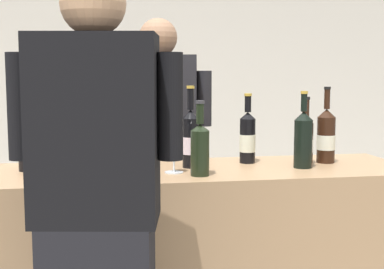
{
  "coord_description": "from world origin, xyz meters",
  "views": [
    {
      "loc": [
        -0.26,
        -2.3,
        1.42
      ],
      "look_at": [
        0.13,
        0.0,
        1.14
      ],
      "focal_mm": 51.05,
      "sensor_mm": 36.0,
      "label": 1
    }
  ],
  "objects_px": {
    "wine_bottle_6": "(248,137)",
    "person_server": "(159,180)",
    "wine_bottle_1": "(200,147)",
    "wine_bottle_7": "(191,138)",
    "ice_bucket": "(60,149)",
    "wine_bottle_5": "(27,145)",
    "wine_bottle_0": "(326,136)",
    "wine_bottle_2": "(118,142)",
    "wine_bottle_4": "(303,138)",
    "person_guest": "(98,250)",
    "wine_glass": "(174,142)",
    "wine_bottle_3": "(305,140)"
  },
  "relations": [
    {
      "from": "wine_bottle_1",
      "to": "wine_bottle_7",
      "type": "relative_size",
      "value": 0.85
    },
    {
      "from": "wine_bottle_0",
      "to": "wine_bottle_2",
      "type": "bearing_deg",
      "value": 177.66
    },
    {
      "from": "wine_bottle_4",
      "to": "wine_bottle_6",
      "type": "distance_m",
      "value": 0.26
    },
    {
      "from": "ice_bucket",
      "to": "wine_bottle_6",
      "type": "bearing_deg",
      "value": 13.43
    },
    {
      "from": "wine_bottle_0",
      "to": "wine_glass",
      "type": "relative_size",
      "value": 1.86
    },
    {
      "from": "wine_bottle_0",
      "to": "wine_bottle_6",
      "type": "height_order",
      "value": "wine_bottle_0"
    },
    {
      "from": "wine_bottle_5",
      "to": "wine_glass",
      "type": "relative_size",
      "value": 1.59
    },
    {
      "from": "wine_bottle_4",
      "to": "wine_glass",
      "type": "height_order",
      "value": "wine_bottle_4"
    },
    {
      "from": "wine_bottle_6",
      "to": "wine_bottle_4",
      "type": "bearing_deg",
      "value": -39.05
    },
    {
      "from": "wine_bottle_6",
      "to": "ice_bucket",
      "type": "distance_m",
      "value": 0.85
    },
    {
      "from": "wine_bottle_5",
      "to": "person_guest",
      "type": "height_order",
      "value": "person_guest"
    },
    {
      "from": "person_server",
      "to": "person_guest",
      "type": "distance_m",
      "value": 1.23
    },
    {
      "from": "person_server",
      "to": "wine_bottle_3",
      "type": "bearing_deg",
      "value": -43.49
    },
    {
      "from": "wine_bottle_1",
      "to": "wine_bottle_2",
      "type": "bearing_deg",
      "value": 141.54
    },
    {
      "from": "wine_bottle_2",
      "to": "wine_bottle_4",
      "type": "distance_m",
      "value": 0.81
    },
    {
      "from": "wine_glass",
      "to": "ice_bucket",
      "type": "distance_m",
      "value": 0.46
    },
    {
      "from": "wine_bottle_3",
      "to": "wine_bottle_4",
      "type": "xyz_separation_m",
      "value": [
        -0.04,
        -0.09,
        0.02
      ]
    },
    {
      "from": "wine_bottle_1",
      "to": "person_server",
      "type": "xyz_separation_m",
      "value": [
        -0.08,
        0.76,
        -0.28
      ]
    },
    {
      "from": "wine_bottle_1",
      "to": "wine_bottle_4",
      "type": "relative_size",
      "value": 0.91
    },
    {
      "from": "wine_bottle_0",
      "to": "person_guest",
      "type": "bearing_deg",
      "value": -148.6
    },
    {
      "from": "wine_bottle_4",
      "to": "wine_bottle_7",
      "type": "xyz_separation_m",
      "value": [
        -0.48,
        0.09,
        -0.0
      ]
    },
    {
      "from": "wine_bottle_4",
      "to": "wine_bottle_7",
      "type": "relative_size",
      "value": 0.94
    },
    {
      "from": "person_server",
      "to": "person_guest",
      "type": "relative_size",
      "value": 0.98
    },
    {
      "from": "wine_bottle_6",
      "to": "wine_glass",
      "type": "relative_size",
      "value": 1.7
    },
    {
      "from": "wine_bottle_3",
      "to": "wine_bottle_4",
      "type": "relative_size",
      "value": 0.91
    },
    {
      "from": "wine_bottle_2",
      "to": "ice_bucket",
      "type": "relative_size",
      "value": 1.35
    },
    {
      "from": "ice_bucket",
      "to": "wine_bottle_5",
      "type": "bearing_deg",
      "value": 132.3
    },
    {
      "from": "wine_bottle_0",
      "to": "wine_bottle_3",
      "type": "bearing_deg",
      "value": -166.75
    },
    {
      "from": "wine_bottle_2",
      "to": "wine_bottle_0",
      "type": "bearing_deg",
      "value": -2.34
    },
    {
      "from": "wine_bottle_2",
      "to": "wine_bottle_7",
      "type": "height_order",
      "value": "wine_bottle_7"
    },
    {
      "from": "wine_bottle_0",
      "to": "person_guest",
      "type": "distance_m",
      "value": 1.25
    },
    {
      "from": "wine_bottle_2",
      "to": "wine_bottle_6",
      "type": "height_order",
      "value": "wine_bottle_2"
    },
    {
      "from": "wine_bottle_2",
      "to": "person_server",
      "type": "distance_m",
      "value": 0.62
    },
    {
      "from": "wine_bottle_0",
      "to": "ice_bucket",
      "type": "distance_m",
      "value": 1.19
    },
    {
      "from": "wine_bottle_0",
      "to": "wine_bottle_7",
      "type": "height_order",
      "value": "wine_bottle_7"
    },
    {
      "from": "wine_glass",
      "to": "person_server",
      "type": "distance_m",
      "value": 0.74
    },
    {
      "from": "person_server",
      "to": "wine_bottle_7",
      "type": "bearing_deg",
      "value": -82.21
    },
    {
      "from": "wine_bottle_0",
      "to": "wine_bottle_6",
      "type": "bearing_deg",
      "value": 171.42
    },
    {
      "from": "wine_bottle_2",
      "to": "wine_bottle_3",
      "type": "distance_m",
      "value": 0.84
    },
    {
      "from": "ice_bucket",
      "to": "person_server",
      "type": "height_order",
      "value": "person_server"
    },
    {
      "from": "wine_bottle_0",
      "to": "wine_bottle_6",
      "type": "distance_m",
      "value": 0.36
    },
    {
      "from": "wine_bottle_4",
      "to": "person_guest",
      "type": "height_order",
      "value": "person_guest"
    },
    {
      "from": "ice_bucket",
      "to": "wine_bottle_4",
      "type": "bearing_deg",
      "value": 1.75
    },
    {
      "from": "wine_bottle_2",
      "to": "wine_bottle_6",
      "type": "distance_m",
      "value": 0.59
    },
    {
      "from": "wine_bottle_6",
      "to": "person_server",
      "type": "relative_size",
      "value": 0.19
    },
    {
      "from": "person_guest",
      "to": "wine_bottle_2",
      "type": "bearing_deg",
      "value": 82.15
    },
    {
      "from": "wine_bottle_3",
      "to": "person_guest",
      "type": "relative_size",
      "value": 0.18
    },
    {
      "from": "wine_bottle_0",
      "to": "person_guest",
      "type": "relative_size",
      "value": 0.2
    },
    {
      "from": "wine_bottle_7",
      "to": "ice_bucket",
      "type": "height_order",
      "value": "wine_bottle_7"
    },
    {
      "from": "wine_bottle_1",
      "to": "wine_bottle_7",
      "type": "distance_m",
      "value": 0.19
    }
  ]
}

